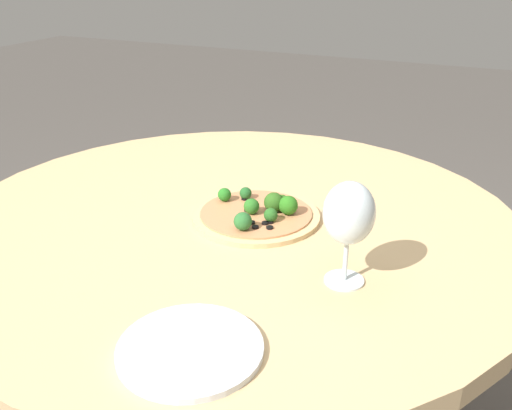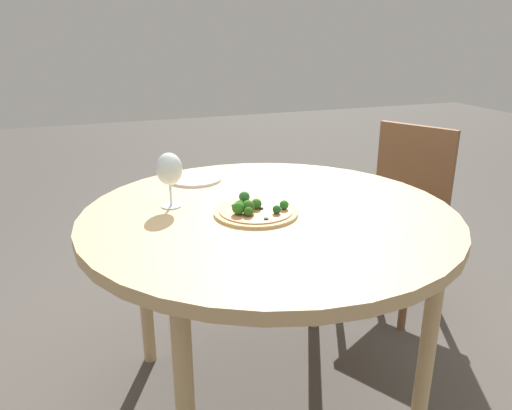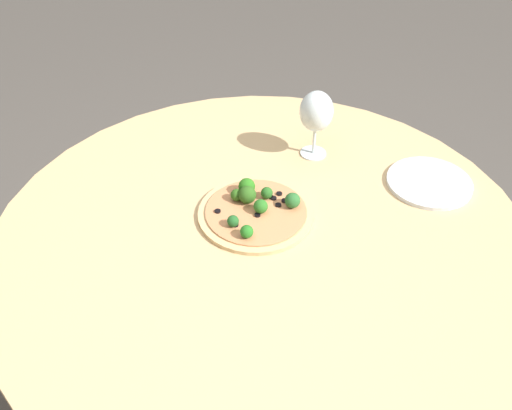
{
  "view_description": "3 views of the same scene",
  "coord_description": "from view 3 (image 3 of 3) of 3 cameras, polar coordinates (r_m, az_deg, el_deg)",
  "views": [
    {
      "loc": [
        0.96,
        0.5,
        1.25
      ],
      "look_at": [
        -0.01,
        0.05,
        0.77
      ],
      "focal_mm": 40.0,
      "sensor_mm": 36.0,
      "label": 1
    },
    {
      "loc": [
        -1.4,
        0.55,
        1.29
      ],
      "look_at": [
        -0.01,
        0.05,
        0.77
      ],
      "focal_mm": 35.0,
      "sensor_mm": 36.0,
      "label": 2
    },
    {
      "loc": [
        -0.06,
        -0.94,
        1.59
      ],
      "look_at": [
        -0.01,
        0.05,
        0.77
      ],
      "focal_mm": 40.0,
      "sensor_mm": 36.0,
      "label": 3
    }
  ],
  "objects": [
    {
      "name": "wine_glass",
      "position": [
        1.44,
        6.06,
        9.19
      ],
      "size": [
        0.09,
        0.09,
        0.18
      ],
      "color": "silver",
      "rests_on": "dining_table"
    },
    {
      "name": "ground_plane",
      "position": [
        1.85,
        0.41,
        -19.53
      ],
      "size": [
        12.0,
        12.0,
        0.0
      ],
      "primitive_type": "plane",
      "color": "#4C4742"
    },
    {
      "name": "dining_table",
      "position": [
        1.31,
        0.55,
        -4.37
      ],
      "size": [
        1.2,
        1.2,
        0.74
      ],
      "color": "tan",
      "rests_on": "ground_plane"
    },
    {
      "name": "plate_near",
      "position": [
        1.46,
        16.94,
        2.17
      ],
      "size": [
        0.21,
        0.21,
        0.01
      ],
      "color": "silver",
      "rests_on": "dining_table"
    },
    {
      "name": "pizza",
      "position": [
        1.3,
        -0.02,
        -0.45
      ],
      "size": [
        0.27,
        0.27,
        0.06
      ],
      "color": "tan",
      "rests_on": "dining_table"
    }
  ]
}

